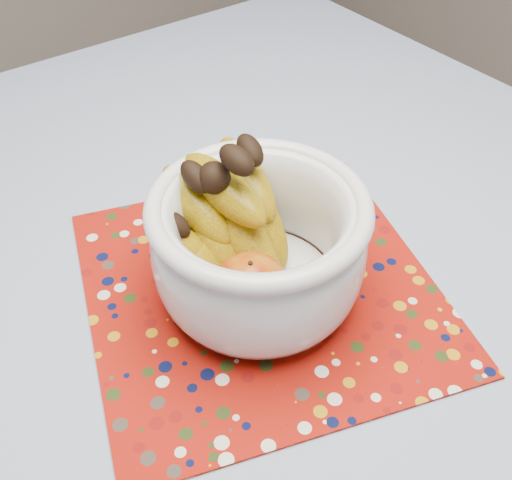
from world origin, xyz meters
The scene contains 4 objects.
table centered at (0.00, 0.00, 0.67)m, with size 1.20×1.20×0.75m.
tablecloth centered at (0.00, 0.00, 0.76)m, with size 1.32×1.32×0.01m, color #6373A6.
placemat centered at (-0.01, -0.07, 0.76)m, with size 0.41×0.41×0.00m, color maroon.
fruit_bowl centered at (-0.02, -0.07, 0.85)m, with size 0.26×0.26×0.21m.
Camera 1 is at (-0.31, -0.47, 1.31)m, focal length 42.00 mm.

